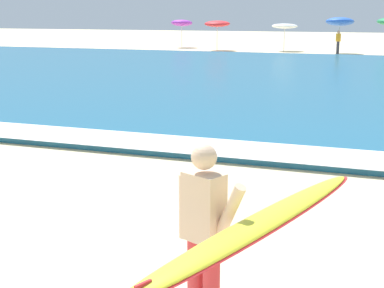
{
  "coord_description": "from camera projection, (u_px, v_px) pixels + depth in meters",
  "views": [
    {
      "loc": [
        4.09,
        -4.71,
        2.79
      ],
      "look_at": [
        1.66,
        2.1,
        1.1
      ],
      "focal_mm": 52.73,
      "sensor_mm": 36.0,
      "label": 1
    }
  ],
  "objects": [
    {
      "name": "beach_umbrella_3",
      "position": [
        340.0,
        22.0,
        38.89
      ],
      "size": [
        1.93,
        1.96,
        2.52
      ],
      "color": "beige",
      "rests_on": "ground"
    },
    {
      "name": "surfer_with_board",
      "position": [
        228.0,
        231.0,
        4.63
      ],
      "size": [
        1.5,
        2.85,
        1.73
      ],
      "color": "red",
      "rests_on": "ground"
    },
    {
      "name": "beach_umbrella_1",
      "position": [
        217.0,
        24.0,
        42.14
      ],
      "size": [
        1.91,
        1.92,
        2.22
      ],
      "color": "beige",
      "rests_on": "ground"
    },
    {
      "name": "surf_foam",
      "position": [
        178.0,
        144.0,
        11.62
      ],
      "size": [
        120.0,
        1.45,
        0.01
      ],
      "primitive_type": "cube",
      "color": "white",
      "rests_on": "sea"
    },
    {
      "name": "beachgoer_near_row_mid",
      "position": [
        338.0,
        41.0,
        38.77
      ],
      "size": [
        0.32,
        0.2,
        1.58
      ],
      "color": "#383842",
      "rests_on": "ground"
    },
    {
      "name": "sea",
      "position": [
        291.0,
        78.0,
        23.93
      ],
      "size": [
        120.0,
        28.0,
        0.14
      ],
      "primitive_type": "cube",
      "color": "#1E6084",
      "rests_on": "ground"
    },
    {
      "name": "beach_umbrella_0",
      "position": [
        182.0,
        23.0,
        45.6
      ],
      "size": [
        1.72,
        1.75,
        2.27
      ],
      "color": "beige",
      "rests_on": "ground"
    },
    {
      "name": "beach_umbrella_2",
      "position": [
        285.0,
        26.0,
        41.41
      ],
      "size": [
        1.9,
        1.91,
        2.02
      ],
      "color": "beige",
      "rests_on": "ground"
    }
  ]
}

